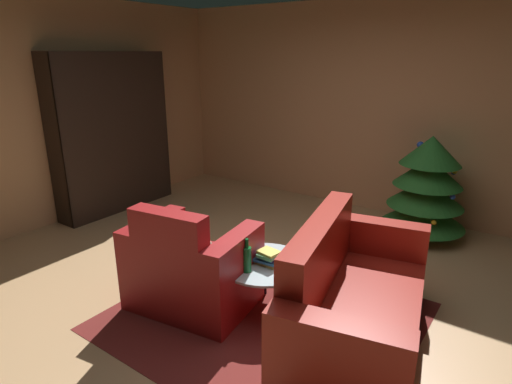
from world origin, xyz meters
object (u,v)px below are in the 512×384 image
(bottle_on_table, at_px, (247,259))
(bookshelf_unit, at_px, (119,132))
(couch_red, at_px, (352,306))
(armchair_red, at_px, (191,270))
(book_stack_on_table, at_px, (269,258))
(decorated_tree, at_px, (427,187))
(coffee_table, at_px, (264,266))

(bottle_on_table, bearing_deg, bookshelf_unit, 158.88)
(couch_red, xyz_separation_m, bottle_on_table, (-0.81, -0.17, 0.21))
(bottle_on_table, bearing_deg, armchair_red, -165.59)
(bookshelf_unit, xyz_separation_m, book_stack_on_table, (3.04, -0.95, -0.56))
(armchair_red, distance_m, couch_red, 1.34)
(armchair_red, bearing_deg, decorated_tree, 65.17)
(couch_red, height_order, coffee_table, couch_red)
(coffee_table, bearing_deg, couch_red, -2.16)
(bookshelf_unit, bearing_deg, decorated_tree, 19.72)
(decorated_tree, bearing_deg, armchair_red, -114.83)
(bookshelf_unit, xyz_separation_m, armchair_red, (2.47, -1.27, -0.71))
(couch_red, xyz_separation_m, book_stack_on_table, (-0.74, 0.02, 0.15))
(couch_red, bearing_deg, armchair_red, -167.05)
(coffee_table, bearing_deg, armchair_red, -147.49)
(bookshelf_unit, xyz_separation_m, bottle_on_table, (2.96, -1.14, -0.51))
(book_stack_on_table, bearing_deg, bottle_on_table, -110.62)
(bookshelf_unit, relative_size, armchair_red, 1.92)
(bottle_on_table, bearing_deg, couch_red, 12.06)
(bookshelf_unit, relative_size, decorated_tree, 1.74)
(armchair_red, relative_size, couch_red, 0.58)
(book_stack_on_table, xyz_separation_m, decorated_tree, (0.63, 2.26, 0.13))
(bookshelf_unit, distance_m, decorated_tree, 3.92)
(couch_red, relative_size, decorated_tree, 1.55)
(decorated_tree, bearing_deg, book_stack_on_table, -105.64)
(decorated_tree, bearing_deg, bottle_on_table, -106.05)
(armchair_red, bearing_deg, bottle_on_table, 14.41)
(coffee_table, xyz_separation_m, bottle_on_table, (-0.03, -0.20, 0.15))
(couch_red, height_order, bottle_on_table, couch_red)
(couch_red, relative_size, bottle_on_table, 6.64)
(armchair_red, bearing_deg, bookshelf_unit, 152.83)
(bookshelf_unit, distance_m, bottle_on_table, 3.22)
(couch_red, relative_size, book_stack_on_table, 8.22)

